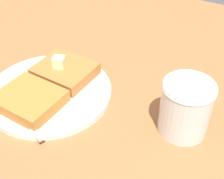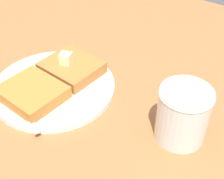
# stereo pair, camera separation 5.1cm
# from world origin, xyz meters

# --- Properties ---
(table_surface) EXTENTS (1.00, 1.00, 0.03)m
(table_surface) POSITION_xyz_m (0.00, 0.00, 0.01)
(table_surface) COLOR #A36237
(table_surface) RESTS_ON ground
(plate) EXTENTS (0.22, 0.22, 0.01)m
(plate) POSITION_xyz_m (0.03, 0.02, 0.03)
(plate) COLOR white
(plate) RESTS_ON table_surface
(toast_slice_left) EXTENTS (0.10, 0.11, 0.02)m
(toast_slice_left) POSITION_xyz_m (-0.01, 0.02, 0.05)
(toast_slice_left) COLOR #B06B31
(toast_slice_left) RESTS_ON plate
(toast_slice_middle) EXTENTS (0.10, 0.11, 0.02)m
(toast_slice_middle) POSITION_xyz_m (0.08, 0.01, 0.05)
(toast_slice_middle) COLOR #B3722F
(toast_slice_middle) RESTS_ON plate
(butter_pat_primary) EXTENTS (0.02, 0.03, 0.02)m
(butter_pat_primary) POSITION_xyz_m (-0.01, 0.01, 0.07)
(butter_pat_primary) COLOR #F3E8AD
(butter_pat_primary) RESTS_ON toast_slice_left
(fork) EXTENTS (0.08, 0.15, 0.00)m
(fork) POSITION_xyz_m (0.10, -0.00, 0.04)
(fork) COLOR silver
(fork) RESTS_ON plate
(syrup_jar) EXTENTS (0.08, 0.08, 0.09)m
(syrup_jar) POSITION_xyz_m (-0.00, 0.25, 0.07)
(syrup_jar) COLOR #3C1906
(syrup_jar) RESTS_ON table_surface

